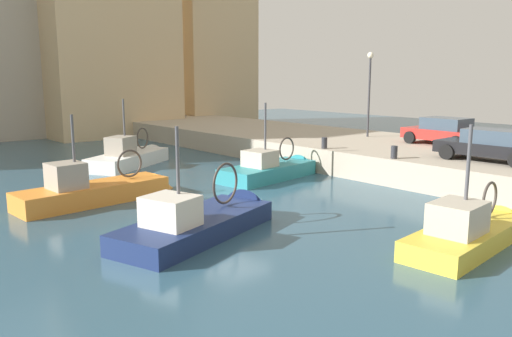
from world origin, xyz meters
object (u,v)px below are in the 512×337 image
Objects in this scene: fishing_boat_yellow at (472,239)px; mooring_bollard_south at (394,152)px; fishing_boat_white at (132,163)px; mooring_bollard_mid at (324,143)px; fishing_boat_teal at (273,175)px; parked_car_black at (492,145)px; fishing_boat_orange at (101,198)px; parked_car_red at (443,131)px; fishing_boat_navy at (205,229)px; quay_streetlamp at (370,80)px.

mooring_bollard_south is (4.87, 6.05, 1.33)m from fishing_boat_yellow.
fishing_boat_white reaches higher than mooring_bollard_mid.
fishing_boat_white reaches higher than mooring_bollard_south.
parked_car_black is at bearing -56.79° from fishing_boat_teal.
parked_car_red is (16.51, -4.54, 1.79)m from fishing_boat_orange.
parked_car_black is 1.08× the size of parked_car_red.
mooring_bollard_mid is (4.87, 10.05, 1.33)m from fishing_boat_yellow.
parked_car_black is at bearing -60.36° from fishing_boat_white.
fishing_boat_orange reaches higher than mooring_bollard_mid.
fishing_boat_yellow is 8.06m from parked_car_black.
fishing_boat_teal reaches higher than fishing_boat_orange.
mooring_bollard_mid is (10.04, 4.24, 1.36)m from fishing_boat_navy.
parked_car_black is at bearing -71.19° from mooring_bollard_mid.
parked_car_black is (8.59, -15.09, 1.76)m from fishing_boat_white.
fishing_boat_orange is 1.54× the size of parked_car_black.
fishing_boat_yellow is at bearing -157.55° from parked_car_black.
quay_streetlamp reaches higher than parked_car_black.
fishing_boat_white reaches higher than fishing_boat_navy.
fishing_boat_yellow is at bearing -62.87° from fishing_boat_orange.
fishing_boat_yellow is at bearing -85.84° from fishing_boat_white.
fishing_boat_white is 11.06× the size of mooring_bollard_mid.
fishing_boat_orange is at bearing 147.00° from parked_car_black.
fishing_boat_white is at bearing 94.16° from fishing_boat_yellow.
fishing_boat_navy is at bearing -175.52° from parked_car_red.
fishing_boat_yellow is 1.01× the size of fishing_boat_teal.
fishing_boat_orange is 1.36× the size of quay_streetlamp.
fishing_boat_navy is at bearing 131.68° from fishing_boat_yellow.
fishing_boat_white is 14.10m from quay_streetlamp.
fishing_boat_orange is at bearing 152.89° from mooring_bollard_south.
fishing_boat_teal is 5.61m from mooring_bollard_south.
fishing_boat_navy is 10.98m from mooring_bollard_mid.
fishing_boat_yellow is 11.25m from mooring_bollard_mid.
parked_car_black is 9.70m from quay_streetlamp.
fishing_boat_navy reaches higher than parked_car_red.
fishing_boat_orange is at bearing 164.64° from parked_car_red.
quay_streetlamp is at bearing 0.69° from fishing_boat_orange.
fishing_boat_navy is at bearing -107.41° from fishing_boat_white.
fishing_boat_navy is 1.37× the size of quay_streetlamp.
quay_streetlamp is at bearing 69.67° from parked_car_black.
mooring_bollard_mid is (0.00, 4.00, 0.00)m from mooring_bollard_south.
fishing_boat_orange reaches higher than parked_car_red.
parked_car_red is at bearing -27.77° from mooring_bollard_mid.
fishing_boat_teal is at bearing 156.04° from parked_car_red.
parked_car_red is (10.58, 7.04, 1.77)m from fishing_boat_yellow.
parked_car_red reaches higher than mooring_bollard_south.
fishing_boat_navy is 1.55× the size of parked_car_black.
mooring_bollard_south is at bearing -60.37° from fishing_boat_teal.
quay_streetlamp reaches higher than parked_car_red.
fishing_boat_teal is at bearing -64.46° from fishing_boat_white.
parked_car_black is (7.27, 3.00, 1.75)m from fishing_boat_yellow.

